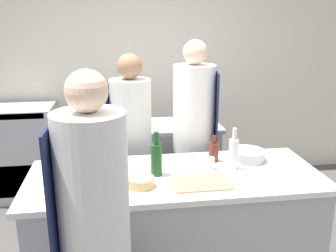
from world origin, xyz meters
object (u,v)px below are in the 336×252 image
Objects in this scene: bottle_water at (156,158)px; chef_at_prep_near at (95,246)px; cup at (209,163)px; bottle_wine at (74,156)px; bowl_prep_small at (247,155)px; bottle_sauce at (111,185)px; bowl_ceramic_blue at (103,180)px; bottle_vinegar at (214,151)px; chef_at_pass_far at (131,149)px; bottle_olive_oil at (72,170)px; oven_range at (24,151)px; bowl_mixing_large at (141,182)px; bottle_cooking_oil at (234,153)px; chef_at_stove at (194,142)px.

chef_at_prep_near is at bearing -117.85° from bottle_water.
bottle_water is at bearing -173.03° from cup.
bottle_wine is 1.11× the size of bowl_prep_small.
bottle_sauce is 0.44m from bottle_water.
bottle_wine reaches higher than bowl_ceramic_blue.
bottle_water is at bearing -166.46° from bowl_prep_small.
bottle_vinegar is at bearing 23.29° from bottle_water.
bottle_wine is at bearing 164.62° from chef_at_pass_far.
bottle_olive_oil is 3.46× the size of cup.
oven_range is 3.99× the size of bowl_prep_small.
bottle_olive_oil reaches higher than cup.
oven_range is 3.96× the size of bowl_ceramic_blue.
oven_range is 4.68× the size of bottle_sauce.
bowl_ceramic_blue is at bearing -175.06° from chef_at_pass_far.
bottle_wine is at bearing 129.48° from bowl_ceramic_blue.
bottle_wine is (-0.17, 0.88, 0.15)m from chef_at_prep_near.
cup reaches higher than bowl_ceramic_blue.
bowl_mixing_large is at bearing -147.60° from bottle_vinegar.
bowl_ceramic_blue is at bearing -159.71° from bottle_vinegar.
bottle_water is (-0.46, -0.20, 0.04)m from bottle_vinegar.
bowl_prep_small is at bearing 41.90° from bottle_cooking_oil.
bottle_cooking_oil is 0.72m from bowl_mixing_large.
bottle_vinegar is (1.01, 0.31, -0.04)m from bottle_olive_oil.
bottle_wine reaches higher than bowl_mixing_large.
chef_at_prep_near is at bearing -140.53° from bowl_prep_small.
bottle_sauce is 0.24m from bowl_mixing_large.
chef_at_pass_far reaches higher than bottle_olive_oil.
chef_at_stove is at bearing 54.51° from bottle_sauce.
bottle_wine is (-0.43, -0.61, 0.19)m from chef_at_pass_far.
chef_at_stove reaches higher than bottle_sauce.
chef_at_pass_far is 1.09m from bottle_sauce.
bowl_ceramic_blue is (0.94, -1.87, 0.43)m from oven_range.
chef_at_prep_near reaches higher than bottle_olive_oil.
bottle_cooking_oil is (1.11, 0.14, 0.00)m from bottle_olive_oil.
chef_at_pass_far reaches higher than bottle_wine.
chef_at_pass_far is at bearing 136.99° from bottle_vinegar.
bottle_vinegar is at bearing 64.89° from cup.
bottle_vinegar is at bearing 32.40° from bowl_mixing_large.
chef_at_prep_near reaches higher than bottle_wine.
bottle_olive_oil is at bearing -170.30° from cup.
bottle_sauce is (0.99, -2.08, 0.49)m from oven_range.
chef_at_stove reaches higher than chef_at_pass_far.
bottle_olive_oil is at bearing -162.93° from bottle_vinegar.
chef_at_stove is 6.21× the size of bottle_wine.
chef_at_prep_near reaches higher than bottle_vinegar.
bottle_water is 0.40m from cup.
oven_range is 2.69m from chef_at_prep_near.
bowl_prep_small is 1.12m from bowl_ceramic_blue.
bottle_cooking_oil is (0.10, -0.17, 0.04)m from bottle_vinegar.
bottle_vinegar is 0.69m from bowl_mixing_large.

